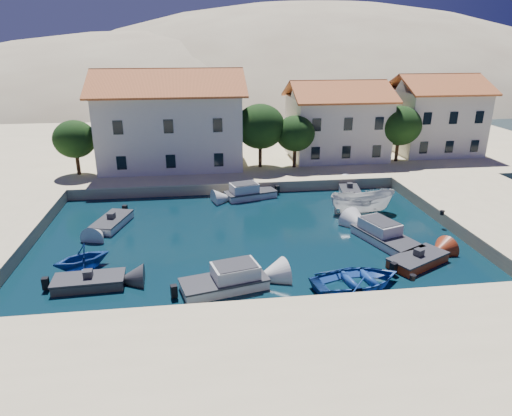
# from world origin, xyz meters

# --- Properties ---
(ground) EXTENTS (400.00, 400.00, 0.00)m
(ground) POSITION_xyz_m (0.00, 0.00, 0.00)
(ground) COLOR black
(ground) RESTS_ON ground
(quay_south) EXTENTS (52.00, 12.00, 1.00)m
(quay_south) POSITION_xyz_m (0.00, -6.00, 0.50)
(quay_south) COLOR #C7B688
(quay_south) RESTS_ON ground
(quay_east) EXTENTS (11.00, 20.00, 1.00)m
(quay_east) POSITION_xyz_m (20.50, 10.00, 0.50)
(quay_east) COLOR #C7B688
(quay_east) RESTS_ON ground
(quay_north) EXTENTS (80.00, 36.00, 1.00)m
(quay_north) POSITION_xyz_m (2.00, 38.00, 0.50)
(quay_north) COLOR #C7B688
(quay_north) RESTS_ON ground
(hills) EXTENTS (254.00, 176.00, 99.00)m
(hills) POSITION_xyz_m (20.64, 123.62, -23.40)
(hills) COLOR gray
(hills) RESTS_ON ground
(building_left) EXTENTS (14.70, 9.45, 9.70)m
(building_left) POSITION_xyz_m (-6.00, 28.00, 5.94)
(building_left) COLOR silver
(building_left) RESTS_ON quay_north
(building_mid) EXTENTS (10.50, 8.40, 8.30)m
(building_mid) POSITION_xyz_m (12.00, 29.00, 5.22)
(building_mid) COLOR silver
(building_mid) RESTS_ON quay_north
(building_right) EXTENTS (9.45, 8.40, 8.80)m
(building_right) POSITION_xyz_m (24.00, 30.00, 5.47)
(building_right) COLOR silver
(building_right) RESTS_ON quay_north
(trees) EXTENTS (37.30, 5.30, 6.45)m
(trees) POSITION_xyz_m (4.51, 25.46, 4.84)
(trees) COLOR #382314
(trees) RESTS_ON quay_north
(bollards) EXTENTS (29.36, 9.56, 0.30)m
(bollards) POSITION_xyz_m (2.80, 3.87, 1.15)
(bollards) COLOR black
(bollards) RESTS_ON ground
(motorboat_grey_sw) EXTENTS (4.08, 1.97, 1.25)m
(motorboat_grey_sw) POSITION_xyz_m (-9.93, 4.21, 0.29)
(motorboat_grey_sw) COLOR #2E2E33
(motorboat_grey_sw) RESTS_ON ground
(cabin_cruiser_south) EXTENTS (5.27, 3.19, 1.60)m
(cabin_cruiser_south) POSITION_xyz_m (-2.22, 2.98, 0.48)
(cabin_cruiser_south) COLOR silver
(cabin_cruiser_south) RESTS_ON ground
(rowboat_south) EXTENTS (5.92, 4.66, 1.11)m
(rowboat_south) POSITION_xyz_m (5.37, 2.24, 0.00)
(rowboat_south) COLOR navy
(rowboat_south) RESTS_ON ground
(motorboat_red_se) EXTENTS (4.47, 3.53, 1.25)m
(motorboat_red_se) POSITION_xyz_m (10.15, 4.40, 0.29)
(motorboat_red_se) COLOR maroon
(motorboat_red_se) RESTS_ON ground
(cabin_cruiser_east) EXTENTS (3.76, 5.76, 1.60)m
(cabin_cruiser_east) POSITION_xyz_m (9.43, 7.78, 0.48)
(cabin_cruiser_east) COLOR silver
(cabin_cruiser_east) RESTS_ON ground
(boat_east) EXTENTS (5.38, 2.07, 2.07)m
(boat_east) POSITION_xyz_m (9.82, 13.77, 0.00)
(boat_east) COLOR silver
(boat_east) RESTS_ON ground
(motorboat_white_ne) EXTENTS (2.36, 3.94, 1.25)m
(motorboat_white_ne) POSITION_xyz_m (10.38, 18.63, 0.29)
(motorboat_white_ne) COLOR silver
(motorboat_white_ne) RESTS_ON ground
(rowboat_west) EXTENTS (4.31, 4.11, 1.77)m
(rowboat_west) POSITION_xyz_m (-10.82, 6.59, 0.00)
(rowboat_west) COLOR navy
(rowboat_west) RESTS_ON ground
(motorboat_white_west) EXTENTS (2.90, 4.46, 1.25)m
(motorboat_white_west) POSITION_xyz_m (-10.14, 13.51, 0.29)
(motorboat_white_west) COLOR silver
(motorboat_white_west) RESTS_ON ground
(cabin_cruiser_north) EXTENTS (4.88, 3.06, 1.60)m
(cabin_cruiser_north) POSITION_xyz_m (1.19, 18.73, 0.48)
(cabin_cruiser_north) COLOR silver
(cabin_cruiser_north) RESTS_ON ground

